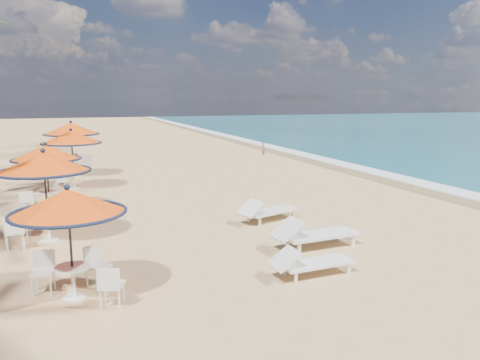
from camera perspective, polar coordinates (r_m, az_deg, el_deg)
The scene contains 12 objects.
ground at distance 10.55m, azimuth 8.12°, elevation -10.29°, with size 160.00×160.00×0.00m, color tan.
foam_strip at distance 23.65m, azimuth 16.67°, elevation 0.76°, with size 1.20×140.00×0.04m, color white.
wetsand_band at distance 23.13m, azimuth 14.88°, elevation 0.65°, with size 1.40×140.00×0.02m, color olive.
station_0 at distance 8.91m, azimuth -19.94°, elevation -4.09°, with size 2.05×2.05×2.14m.
station_1 at distance 12.73m, azimuth -23.13°, elevation 1.02°, with size 2.30×2.30×2.40m.
station_2 at distance 16.15m, azimuth -22.65°, elevation 2.40°, with size 2.15×2.21×2.25m.
station_3 at distance 19.77m, azimuth -19.94°, elevation 4.29°, with size 2.35×2.38×2.45m.
station_4 at distance 22.99m, azimuth -19.77°, elevation 5.33°, with size 2.50×2.50×2.61m.
lounger_near at distance 9.88m, azimuth 8.45°, elevation -9.86°, with size 1.83×0.67×0.65m.
lounger_mid at distance 11.62m, azimuth 8.85°, elevation -6.45°, with size 2.26×0.85×0.79m.
lounger_far at distance 13.94m, azimuth 3.26°, elevation -3.72°, with size 2.08×1.24×0.71m.
person at distance 29.53m, azimuth 2.89°, elevation 3.82°, with size 0.32×0.21×0.88m, color #8D5B47.
Camera 1 is at (-4.73, -8.69, 3.65)m, focal length 35.00 mm.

